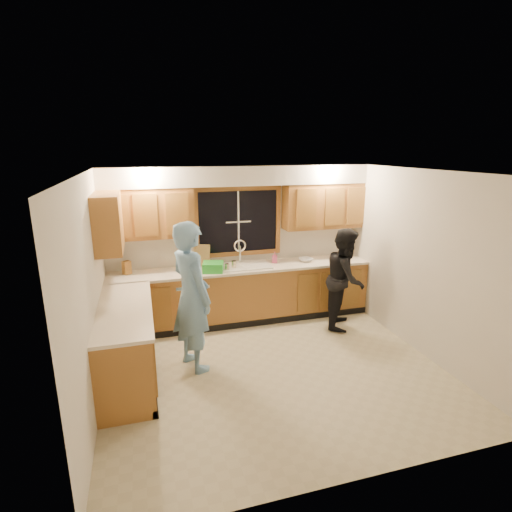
{
  "coord_description": "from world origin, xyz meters",
  "views": [
    {
      "loc": [
        -1.51,
        -4.35,
        2.77
      ],
      "look_at": [
        -0.06,
        0.65,
        1.35
      ],
      "focal_mm": 28.0,
      "sensor_mm": 36.0,
      "label": 1
    }
  ],
  "objects_px": {
    "dishwasher": "(191,302)",
    "bowl": "(306,260)",
    "knife_block": "(127,268)",
    "dish_crate": "(213,267)",
    "man": "(192,297)",
    "stove": "(125,367)",
    "soap_bottle": "(275,257)",
    "woman": "(345,278)",
    "sink": "(243,270)"
  },
  "relations": [
    {
      "from": "woman",
      "to": "knife_block",
      "type": "bearing_deg",
      "value": 109.22
    },
    {
      "from": "knife_block",
      "to": "soap_bottle",
      "type": "xyz_separation_m",
      "value": [
        2.34,
        -0.04,
        -0.01
      ]
    },
    {
      "from": "sink",
      "to": "woman",
      "type": "distance_m",
      "value": 1.62
    },
    {
      "from": "man",
      "to": "knife_block",
      "type": "bearing_deg",
      "value": 8.81
    },
    {
      "from": "stove",
      "to": "bowl",
      "type": "xyz_separation_m",
      "value": [
        2.88,
        1.82,
        0.5
      ]
    },
    {
      "from": "dishwasher",
      "to": "dish_crate",
      "type": "xyz_separation_m",
      "value": [
        0.34,
        -0.11,
        0.58
      ]
    },
    {
      "from": "stove",
      "to": "dish_crate",
      "type": "xyz_separation_m",
      "value": [
        1.29,
        1.7,
        0.54
      ]
    },
    {
      "from": "dishwasher",
      "to": "bowl",
      "type": "relative_size",
      "value": 3.6
    },
    {
      "from": "man",
      "to": "bowl",
      "type": "xyz_separation_m",
      "value": [
        2.07,
        1.23,
        -0.01
      ]
    },
    {
      "from": "dish_crate",
      "to": "bowl",
      "type": "xyz_separation_m",
      "value": [
        1.59,
        0.12,
        -0.04
      ]
    },
    {
      "from": "dishwasher",
      "to": "dish_crate",
      "type": "bearing_deg",
      "value": -18.28
    },
    {
      "from": "knife_block",
      "to": "soap_bottle",
      "type": "bearing_deg",
      "value": -34.15
    },
    {
      "from": "bowl",
      "to": "dishwasher",
      "type": "bearing_deg",
      "value": -179.71
    },
    {
      "from": "stove",
      "to": "dish_crate",
      "type": "bearing_deg",
      "value": 52.71
    },
    {
      "from": "knife_block",
      "to": "dish_crate",
      "type": "relative_size",
      "value": 0.66
    },
    {
      "from": "stove",
      "to": "woman",
      "type": "distance_m",
      "value": 3.5
    },
    {
      "from": "soap_bottle",
      "to": "bowl",
      "type": "bearing_deg",
      "value": -8.22
    },
    {
      "from": "sink",
      "to": "knife_block",
      "type": "height_order",
      "value": "sink"
    },
    {
      "from": "sink",
      "to": "stove",
      "type": "height_order",
      "value": "sink"
    },
    {
      "from": "man",
      "to": "knife_block",
      "type": "relative_size",
      "value": 9.48
    },
    {
      "from": "dish_crate",
      "to": "bowl",
      "type": "distance_m",
      "value": 1.6
    },
    {
      "from": "knife_block",
      "to": "bowl",
      "type": "bearing_deg",
      "value": -35.49
    },
    {
      "from": "woman",
      "to": "soap_bottle",
      "type": "relative_size",
      "value": 8.77
    },
    {
      "from": "dishwasher",
      "to": "sink",
      "type": "bearing_deg",
      "value": 0.99
    },
    {
      "from": "dish_crate",
      "to": "bowl",
      "type": "bearing_deg",
      "value": 4.41
    },
    {
      "from": "knife_block",
      "to": "dish_crate",
      "type": "bearing_deg",
      "value": -43.7
    },
    {
      "from": "dishwasher",
      "to": "knife_block",
      "type": "relative_size",
      "value": 4.04
    },
    {
      "from": "dishwasher",
      "to": "man",
      "type": "height_order",
      "value": "man"
    },
    {
      "from": "sink",
      "to": "woman",
      "type": "xyz_separation_m",
      "value": [
        1.48,
        -0.66,
        -0.07
      ]
    },
    {
      "from": "stove",
      "to": "knife_block",
      "type": "relative_size",
      "value": 4.43
    },
    {
      "from": "sink",
      "to": "soap_bottle",
      "type": "relative_size",
      "value": 4.76
    },
    {
      "from": "stove",
      "to": "knife_block",
      "type": "distance_m",
      "value": 2.01
    },
    {
      "from": "woman",
      "to": "bowl",
      "type": "relative_size",
      "value": 6.96
    },
    {
      "from": "knife_block",
      "to": "bowl",
      "type": "xyz_separation_m",
      "value": [
        2.86,
        -0.11,
        -0.07
      ]
    },
    {
      "from": "man",
      "to": "stove",
      "type": "bearing_deg",
      "value": 103.86
    },
    {
      "from": "stove",
      "to": "dish_crate",
      "type": "height_order",
      "value": "dish_crate"
    },
    {
      "from": "stove",
      "to": "soap_bottle",
      "type": "relative_size",
      "value": 4.98
    },
    {
      "from": "knife_block",
      "to": "dish_crate",
      "type": "distance_m",
      "value": 1.29
    },
    {
      "from": "sink",
      "to": "soap_bottle",
      "type": "distance_m",
      "value": 0.58
    },
    {
      "from": "dishwasher",
      "to": "man",
      "type": "relative_size",
      "value": 0.43
    },
    {
      "from": "stove",
      "to": "knife_block",
      "type": "xyz_separation_m",
      "value": [
        0.02,
        1.93,
        0.57
      ]
    },
    {
      "from": "sink",
      "to": "dish_crate",
      "type": "relative_size",
      "value": 2.79
    },
    {
      "from": "dishwasher",
      "to": "woman",
      "type": "height_order",
      "value": "woman"
    },
    {
      "from": "sink",
      "to": "man",
      "type": "relative_size",
      "value": 0.45
    },
    {
      "from": "sink",
      "to": "dishwasher",
      "type": "distance_m",
      "value": 0.96
    },
    {
      "from": "stove",
      "to": "soap_bottle",
      "type": "bearing_deg",
      "value": 38.76
    },
    {
      "from": "dish_crate",
      "to": "soap_bottle",
      "type": "height_order",
      "value": "soap_bottle"
    },
    {
      "from": "stove",
      "to": "man",
      "type": "distance_m",
      "value": 1.13
    },
    {
      "from": "bowl",
      "to": "man",
      "type": "bearing_deg",
      "value": -149.29
    },
    {
      "from": "man",
      "to": "dish_crate",
      "type": "distance_m",
      "value": 1.2
    }
  ]
}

